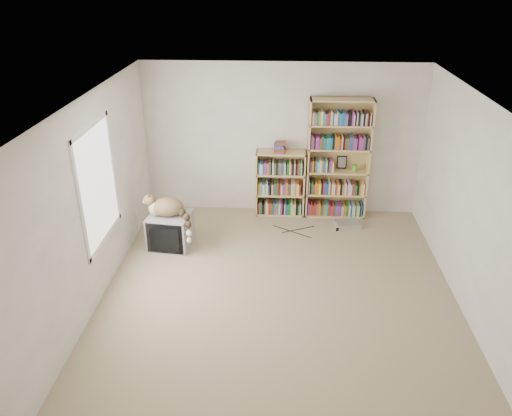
# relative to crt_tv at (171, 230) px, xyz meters

# --- Properties ---
(floor) EXTENTS (4.50, 5.00, 0.01)m
(floor) POSITION_rel_crt_tv_xyz_m (1.63, -1.16, -0.26)
(floor) COLOR tan
(floor) RESTS_ON ground
(wall_back) EXTENTS (4.50, 0.02, 2.50)m
(wall_back) POSITION_rel_crt_tv_xyz_m (1.63, 1.34, 0.99)
(wall_back) COLOR silver
(wall_back) RESTS_ON floor
(wall_front) EXTENTS (4.50, 0.02, 2.50)m
(wall_front) POSITION_rel_crt_tv_xyz_m (1.63, -3.66, 0.99)
(wall_front) COLOR silver
(wall_front) RESTS_ON floor
(wall_left) EXTENTS (0.02, 5.00, 2.50)m
(wall_left) POSITION_rel_crt_tv_xyz_m (-0.62, -1.16, 0.99)
(wall_left) COLOR silver
(wall_left) RESTS_ON floor
(wall_right) EXTENTS (0.02, 5.00, 2.50)m
(wall_right) POSITION_rel_crt_tv_xyz_m (3.88, -1.16, 0.99)
(wall_right) COLOR silver
(wall_right) RESTS_ON floor
(ceiling) EXTENTS (4.50, 5.00, 0.02)m
(ceiling) POSITION_rel_crt_tv_xyz_m (1.63, -1.16, 2.24)
(ceiling) COLOR white
(ceiling) RESTS_ON wall_back
(window) EXTENTS (0.02, 1.22, 1.52)m
(window) POSITION_rel_crt_tv_xyz_m (-0.61, -0.96, 1.14)
(window) COLOR white
(window) RESTS_ON wall_left
(crt_tv) EXTENTS (0.65, 0.60, 0.52)m
(crt_tv) POSITION_rel_crt_tv_xyz_m (0.00, 0.00, 0.00)
(crt_tv) COLOR gray
(crt_tv) RESTS_ON floor
(cat) EXTENTS (0.75, 0.54, 0.60)m
(cat) POSITION_rel_crt_tv_xyz_m (0.03, -0.06, 0.36)
(cat) COLOR #331F15
(cat) RESTS_ON crt_tv
(bookcase_tall) EXTENTS (0.99, 0.30, 1.98)m
(bookcase_tall) POSITION_rel_crt_tv_xyz_m (2.54, 1.20, 0.68)
(bookcase_tall) COLOR tan
(bookcase_tall) RESTS_ON floor
(bookcase_short) EXTENTS (0.80, 0.30, 1.11)m
(bookcase_short) POSITION_rel_crt_tv_xyz_m (1.62, 1.20, 0.25)
(bookcase_short) COLOR tan
(bookcase_short) RESTS_ON floor
(book_stack) EXTENTS (0.19, 0.24, 0.16)m
(book_stack) POSITION_rel_crt_tv_xyz_m (1.59, 1.18, 0.93)
(book_stack) COLOR #A42315
(book_stack) RESTS_ON bookcase_short
(green_mug) EXTENTS (0.09, 0.09, 0.10)m
(green_mug) POSITION_rel_crt_tv_xyz_m (2.81, 1.18, 0.60)
(green_mug) COLOR #59A02D
(green_mug) RESTS_ON bookcase_tall
(framed_print) EXTENTS (0.16, 0.05, 0.21)m
(framed_print) POSITION_rel_crt_tv_xyz_m (2.61, 1.28, 0.66)
(framed_print) COLOR black
(framed_print) RESTS_ON bookcase_tall
(dvd_player) EXTENTS (0.45, 0.37, 0.09)m
(dvd_player) POSITION_rel_crt_tv_xyz_m (2.71, 0.73, -0.21)
(dvd_player) COLOR silver
(dvd_player) RESTS_ON floor
(wall_outlet) EXTENTS (0.01, 0.08, 0.13)m
(wall_outlet) POSITION_rel_crt_tv_xyz_m (-0.61, 0.34, 0.06)
(wall_outlet) COLOR silver
(wall_outlet) RESTS_ON wall_left
(floor_cables) EXTENTS (1.20, 0.70, 0.01)m
(floor_cables) POSITION_rel_crt_tv_xyz_m (1.83, 0.46, -0.25)
(floor_cables) COLOR black
(floor_cables) RESTS_ON floor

